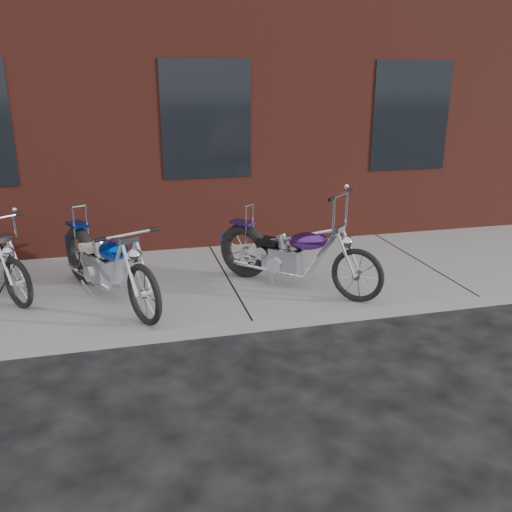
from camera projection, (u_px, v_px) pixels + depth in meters
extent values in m
plane|color=black|center=(253.00, 333.00, 6.29)|extent=(120.00, 120.00, 0.00)
cube|color=gray|center=(227.00, 282.00, 7.64)|extent=(22.00, 3.00, 0.15)
cube|color=maroon|center=(170.00, 24.00, 12.41)|extent=(22.00, 10.00, 8.00)
torus|color=black|center=(254.00, 253.00, 7.43)|extent=(0.64, 0.66, 0.77)
torus|color=black|center=(369.00, 278.00, 6.60)|extent=(0.53, 0.55, 0.69)
cube|color=gray|center=(298.00, 262.00, 7.09)|extent=(0.51, 0.51, 0.32)
ellipsoid|color=#4D2177|center=(319.00, 243.00, 6.85)|extent=(0.61, 0.61, 0.33)
cube|color=black|center=(280.00, 243.00, 7.17)|extent=(0.39, 0.39, 0.06)
cylinder|color=silver|center=(361.00, 254.00, 6.58)|extent=(0.24, 0.25, 0.57)
cylinder|color=silver|center=(354.00, 196.00, 6.43)|extent=(0.44, 0.43, 0.03)
cylinder|color=silver|center=(259.00, 225.00, 7.27)|extent=(0.03, 0.03, 0.51)
cylinder|color=silver|center=(287.00, 266.00, 7.36)|extent=(0.70, 0.73, 0.05)
torus|color=black|center=(86.00, 258.00, 7.19)|extent=(0.48, 0.78, 0.79)
torus|color=black|center=(152.00, 299.00, 5.94)|extent=(0.38, 0.68, 0.72)
cube|color=gray|center=(110.00, 272.00, 6.67)|extent=(0.47, 0.53, 0.33)
ellipsoid|color=#0333CB|center=(119.00, 254.00, 6.35)|extent=(0.52, 0.67, 0.34)
cube|color=#C0B992|center=(98.00, 250.00, 6.81)|extent=(0.37, 0.39, 0.07)
cylinder|color=silver|center=(144.00, 271.00, 5.95)|extent=(0.18, 0.31, 0.59)
cylinder|color=silver|center=(135.00, 237.00, 5.94)|extent=(0.56, 0.29, 0.03)
cylinder|color=silver|center=(86.00, 229.00, 6.99)|extent=(0.03, 0.03, 0.53)
cylinder|color=silver|center=(112.00, 276.00, 6.98)|extent=(0.48, 0.92, 0.05)
torus|color=black|center=(24.00, 286.00, 6.42)|extent=(0.42, 0.55, 0.63)
cylinder|color=silver|center=(16.00, 264.00, 6.42)|extent=(0.20, 0.25, 0.52)
cylinder|color=silver|center=(5.00, 219.00, 6.33)|extent=(0.45, 0.34, 0.03)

